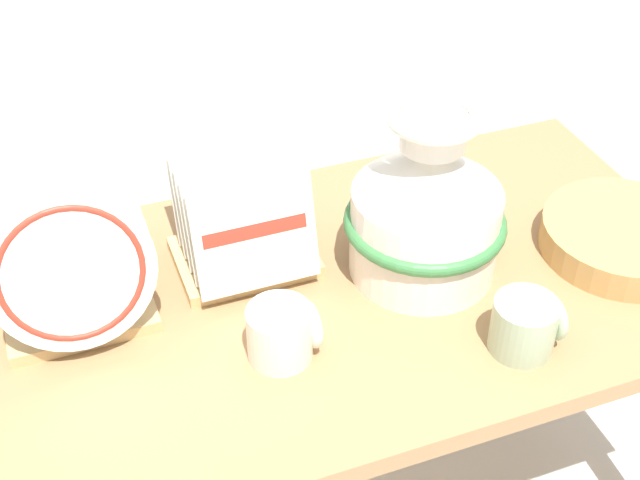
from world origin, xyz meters
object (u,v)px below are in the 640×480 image
Objects in this scene: mug_sage_glaze at (526,325)px; mug_cream_glaze at (283,332)px; wicker_charger_stack at (623,237)px; ceramic_vase at (425,205)px; dish_rack_round_plates at (70,267)px; dish_rack_square_plates at (242,225)px.

mug_cream_glaze is at bearing 161.92° from mug_sage_glaze.
mug_sage_glaze is (-0.28, -0.14, 0.02)m from wicker_charger_stack.
ceramic_vase reaches higher than mug_cream_glaze.
dish_rack_round_plates reaches higher than dish_rack_square_plates.
dish_rack_round_plates is 0.34m from mug_cream_glaze.
ceramic_vase is 2.85× the size of mug_cream_glaze.
dish_rack_square_plates is at bearing 134.88° from mug_sage_glaze.
dish_rack_square_plates is 0.48m from mug_sage_glaze.
dish_rack_square_plates is 0.81× the size of wicker_charger_stack.
wicker_charger_stack is at bearing -17.54° from dish_rack_square_plates.
ceramic_vase is 0.30m from dish_rack_square_plates.
mug_cream_glaze is at bearing -177.08° from wicker_charger_stack.
wicker_charger_stack is at bearing -13.24° from ceramic_vase.
ceramic_vase is 0.31m from mug_cream_glaze.
dish_rack_square_plates is at bearing 9.02° from dish_rack_round_plates.
ceramic_vase is at bearing 21.88° from mug_cream_glaze.
dish_rack_round_plates is 0.69m from mug_sage_glaze.
dish_rack_square_plates is at bearing 157.32° from ceramic_vase.
mug_sage_glaze is at bearing -152.62° from wicker_charger_stack.
wicker_charger_stack is at bearing 27.38° from mug_sage_glaze.
dish_rack_square_plates is 2.13× the size of mug_sage_glaze.
ceramic_vase is 0.25m from mug_sage_glaze.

